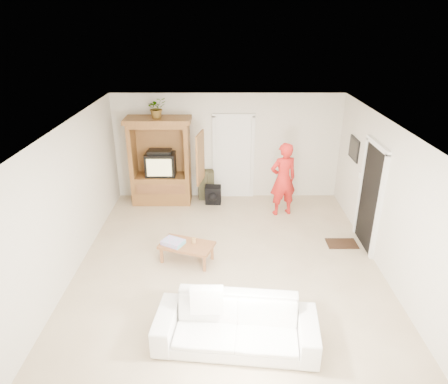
{
  "coord_description": "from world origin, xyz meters",
  "views": [
    {
      "loc": [
        -0.09,
        -6.36,
        4.21
      ],
      "look_at": [
        -0.08,
        0.6,
        1.15
      ],
      "focal_mm": 32.0,
      "sensor_mm": 36.0,
      "label": 1
    }
  ],
  "objects_px": {
    "armoire": "(162,167)",
    "sofa": "(236,325)",
    "coffee_table": "(187,246)",
    "man": "(283,179)"
  },
  "relations": [
    {
      "from": "armoire",
      "to": "sofa",
      "type": "height_order",
      "value": "armoire"
    },
    {
      "from": "coffee_table",
      "to": "armoire",
      "type": "bearing_deg",
      "value": 125.29
    },
    {
      "from": "armoire",
      "to": "sofa",
      "type": "xyz_separation_m",
      "value": [
        1.66,
        -4.73,
        -0.58
      ]
    },
    {
      "from": "armoire",
      "to": "sofa",
      "type": "distance_m",
      "value": 5.05
    },
    {
      "from": "armoire",
      "to": "coffee_table",
      "type": "relative_size",
      "value": 1.92
    },
    {
      "from": "man",
      "to": "sofa",
      "type": "xyz_separation_m",
      "value": [
        -1.17,
        -4.04,
        -0.53
      ]
    },
    {
      "from": "man",
      "to": "armoire",
      "type": "bearing_deg",
      "value": -30.02
    },
    {
      "from": "sofa",
      "to": "coffee_table",
      "type": "relative_size",
      "value": 2.04
    },
    {
      "from": "man",
      "to": "coffee_table",
      "type": "height_order",
      "value": "man"
    },
    {
      "from": "sofa",
      "to": "coffee_table",
      "type": "bearing_deg",
      "value": 118.35
    }
  ]
}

